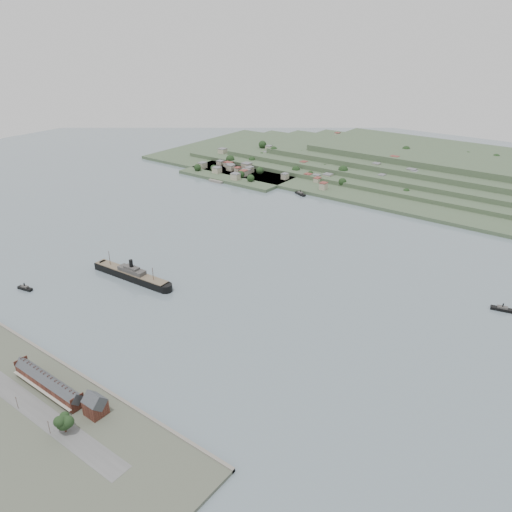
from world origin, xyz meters
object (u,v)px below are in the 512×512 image
Objects in this scene: terrace_row at (48,383)px; tugboat at (25,288)px; steamship at (129,274)px; fig_tree at (63,422)px; gabled_building at (95,405)px.

tugboat is at bearing 154.87° from terrace_row.
steamship reaches higher than tugboat.
fig_tree is (35.85, -14.01, 2.15)m from terrace_row.
tugboat is (-50.89, -62.77, -2.42)m from steamship.
gabled_building is at bearing -46.46° from steamship.
steamship is (-111.46, 117.30, -4.30)m from gabled_building.
terrace_row is 4.04× the size of tugboat.
gabled_building is at bearing 6.12° from terrace_row.
fig_tree is at bearing -21.34° from terrace_row.
tugboat is (-162.35, 54.54, -6.72)m from gabled_building.
gabled_building is 161.87m from steamship.
gabled_building is 1.23× the size of fig_tree.
terrace_row is 4.86× the size of fig_tree.
gabled_building is 1.02× the size of tugboat.
steamship is 174.35m from fig_tree.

